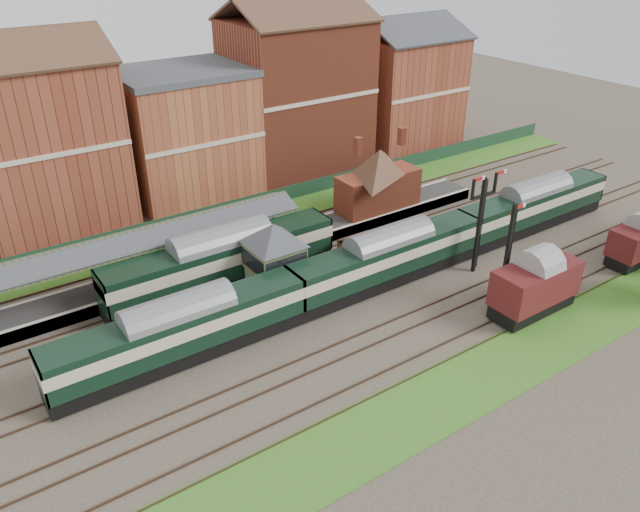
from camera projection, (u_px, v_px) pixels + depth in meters
ground at (334, 303)px, 46.00m from camera, size 160.00×160.00×0.00m
grass_back at (233, 225)px, 57.56m from camera, size 90.00×4.50×0.06m
grass_front at (450, 393)px, 37.31m from camera, size 90.00×5.00×0.06m
fence at (223, 210)px, 58.66m from camera, size 90.00×0.12×1.50m
platform at (213, 263)px, 50.33m from camera, size 55.00×3.40×1.00m
signal_box at (275, 259)px, 45.33m from camera, size 5.40×5.40×6.00m
brick_hut at (361, 253)px, 50.26m from camera, size 3.20×2.64×2.94m
station_building at (379, 178)px, 57.11m from camera, size 8.10×8.10×5.90m
canopy at (134, 236)px, 45.39m from camera, size 26.00×3.89×4.08m
semaphore_bracket at (480, 219)px, 47.95m from camera, size 3.60×0.25×8.18m
semaphore_siding at (507, 254)px, 43.92m from camera, size 1.23×0.25×8.00m
town_backdrop at (184, 128)px, 60.63m from camera, size 69.00×10.00×16.00m
dmu_train at (389, 257)px, 47.44m from camera, size 50.93×2.68×3.91m
platform_railcar at (222, 260)px, 46.70m from camera, size 18.32×2.89×4.22m
goods_van_a at (535, 285)px, 43.87m from camera, size 6.61×2.86×4.01m
goods_van_c at (640, 241)px, 50.52m from camera, size 5.66×2.45×3.43m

